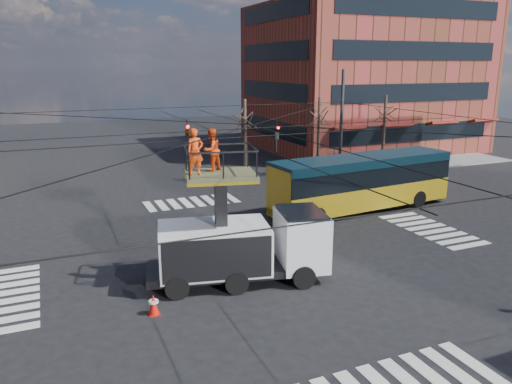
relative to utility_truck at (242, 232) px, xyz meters
The scene contains 13 objects.
ground 3.15m from the utility_truck, 55.89° to the left, with size 120.00×120.00×0.00m, color black.
sidewalk_ne 32.14m from the utility_truck, 45.82° to the left, with size 18.00×18.00×0.12m, color slate.
crosswalks 3.14m from the utility_truck, 55.89° to the left, with size 22.40×22.40×0.02m, color silver, non-canonical shape.
building_ne 35.28m from the utility_truck, 48.07° to the left, with size 20.06×16.06×14.00m.
overhead_network 3.55m from the utility_truck, 61.91° to the left, with size 24.24×24.24×8.00m.
tree_a 16.96m from the utility_truck, 67.71° to the left, with size 2.00×2.00×6.00m.
tree_b 20.00m from the utility_truck, 51.44° to the left, with size 2.00×2.00×6.00m.
tree_c 24.17m from the utility_truck, 40.18° to the left, with size 2.00×2.00×6.00m.
utility_truck is the anchor object (origin of this frame).
city_bus 12.00m from the utility_truck, 32.74° to the left, with size 11.65×3.68×3.20m.
traffic_cone 4.41m from the utility_truck, 159.37° to the right, with size 0.36×0.36×0.75m, color red.
worker_ground 2.57m from the utility_truck, 164.82° to the left, with size 0.97×0.41×1.66m, color orange.
flagger 5.61m from the utility_truck, 37.40° to the left, with size 1.05×0.61×1.63m, color #DE420E.
Camera 1 is at (-8.06, -19.13, 8.34)m, focal length 35.00 mm.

